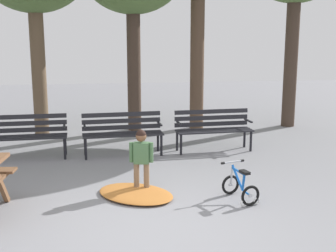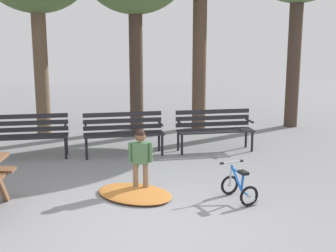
% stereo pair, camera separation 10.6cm
% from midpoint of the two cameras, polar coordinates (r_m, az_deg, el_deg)
% --- Properties ---
extents(ground, '(36.00, 36.00, 0.00)m').
position_cam_midpoint_polar(ground, '(5.69, -3.17, -12.93)').
color(ground, gray).
extents(park_bench_far_left, '(1.62, 0.52, 0.85)m').
position_cam_midpoint_polar(park_bench_far_left, '(9.10, -18.26, -0.83)').
color(park_bench_far_left, '#232328').
rests_on(park_bench_far_left, ground).
extents(park_bench_left, '(1.62, 0.55, 0.85)m').
position_cam_midpoint_polar(park_bench_left, '(8.96, -6.24, -0.51)').
color(park_bench_left, '#232328').
rests_on(park_bench_left, ground).
extents(park_bench_right, '(1.62, 0.53, 0.85)m').
position_cam_midpoint_polar(park_bench_right, '(9.30, 5.52, -0.06)').
color(park_bench_right, '#232328').
rests_on(park_bench_right, ground).
extents(child_standing, '(0.36, 0.20, 0.97)m').
position_cam_midpoint_polar(child_standing, '(6.78, -3.92, -3.86)').
color(child_standing, '#7F664C').
rests_on(child_standing, ground).
extents(kids_bicycle, '(0.48, 0.62, 0.54)m').
position_cam_midpoint_polar(kids_bicycle, '(6.58, 8.86, -7.77)').
color(kids_bicycle, black).
rests_on(kids_bicycle, ground).
extents(leaf_pile, '(1.49, 1.47, 0.07)m').
position_cam_midpoint_polar(leaf_pile, '(6.74, -4.65, -8.68)').
color(leaf_pile, '#B26B2D').
rests_on(leaf_pile, ground).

